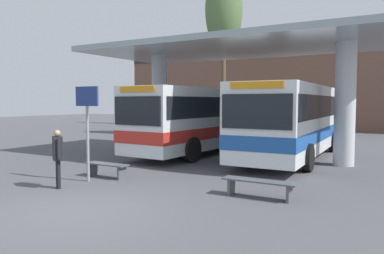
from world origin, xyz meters
TOP-DOWN VIEW (x-y plane):
  - ground_plane at (0.00, 0.00)m, footprint 100.00×100.00m
  - townhouse_backdrop at (0.00, 27.41)m, footprint 40.00×0.58m
  - station_canopy at (0.00, 9.52)m, footprint 13.66×6.67m
  - transit_bus_left_bay at (-2.20, 10.41)m, footprint 3.01×10.38m
  - transit_bus_center_bay at (2.08, 10.63)m, footprint 3.00×10.43m
  - waiting_bench_near_pillar at (3.18, 3.18)m, footprint 1.95×0.44m
  - waiting_bench_mid_platform at (-2.02, 3.18)m, footprint 1.56×0.44m
  - info_sign_platform at (-2.12, 2.45)m, footprint 0.90×0.09m
  - pedestrian_waiting at (-2.17, 1.34)m, footprint 0.56×0.45m
  - poplar_tree_behind_left at (-5.01, 18.43)m, footprint 2.63×2.63m

SIDE VIEW (x-z plane):
  - ground_plane at x=0.00m, z-range 0.00..0.00m
  - waiting_bench_mid_platform at x=-2.02m, z-range 0.11..0.57m
  - waiting_bench_near_pillar at x=3.18m, z-range 0.12..0.58m
  - pedestrian_waiting at x=-2.17m, z-range 0.18..1.86m
  - transit_bus_left_bay at x=-2.20m, z-range 0.19..3.27m
  - transit_bus_center_bay at x=2.08m, z-range 0.19..3.33m
  - info_sign_platform at x=-2.12m, z-range 0.63..3.56m
  - station_canopy at x=0.00m, z-range 1.85..6.83m
  - townhouse_backdrop at x=0.00m, z-range 0.72..9.43m
  - poplar_tree_behind_left at x=-5.01m, z-range 2.94..14.78m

